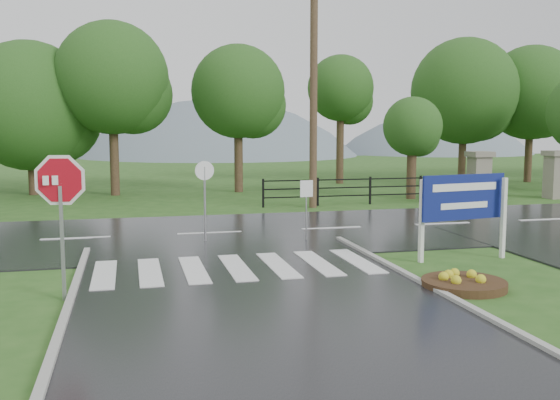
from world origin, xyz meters
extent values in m
plane|color=#2A541C|center=(0.00, 0.00, 0.00)|extent=(120.00, 120.00, 0.00)
cube|color=black|center=(0.00, 10.00, 0.00)|extent=(90.00, 8.00, 0.04)
cube|color=silver|center=(-3.00, 5.00, 0.06)|extent=(0.50, 2.80, 0.02)
cube|color=silver|center=(-2.00, 5.00, 0.06)|extent=(0.50, 2.80, 0.02)
cube|color=silver|center=(-1.00, 5.00, 0.06)|extent=(0.50, 2.80, 0.02)
cube|color=silver|center=(0.00, 5.00, 0.06)|extent=(0.50, 2.80, 0.02)
cube|color=silver|center=(1.00, 5.00, 0.06)|extent=(0.50, 2.80, 0.02)
cube|color=silver|center=(2.00, 5.00, 0.06)|extent=(0.50, 2.80, 0.02)
cube|color=silver|center=(3.00, 5.00, 0.06)|extent=(0.50, 2.80, 0.02)
cube|color=gray|center=(13.00, 16.00, 1.00)|extent=(0.80, 0.80, 2.00)
cube|color=#6B6659|center=(13.00, 16.00, 2.12)|extent=(1.00, 1.00, 0.24)
cube|color=gray|center=(17.00, 16.00, 1.00)|extent=(0.80, 0.80, 2.00)
cube|color=#6B6659|center=(17.00, 16.00, 2.12)|extent=(1.00, 1.00, 0.24)
cube|color=black|center=(7.75, 16.00, 0.40)|extent=(9.50, 0.05, 0.05)
cube|color=black|center=(7.75, 16.00, 0.75)|extent=(9.50, 0.05, 0.05)
cube|color=black|center=(7.75, 16.00, 1.10)|extent=(9.50, 0.05, 0.05)
cube|color=black|center=(3.00, 16.00, 0.60)|extent=(0.08, 0.08, 1.20)
cube|color=black|center=(12.50, 16.00, 0.60)|extent=(0.08, 0.08, 1.20)
sphere|color=slate|center=(8.00, 65.00, -17.28)|extent=(48.00, 48.00, 48.00)
sphere|color=slate|center=(36.00, 65.00, -12.96)|extent=(36.00, 36.00, 36.00)
cube|color=#939399|center=(-3.68, 3.22, 1.11)|extent=(0.07, 0.07, 2.22)
cylinder|color=white|center=(-3.68, 3.23, 2.33)|extent=(1.31, 0.30, 1.34)
cylinder|color=#AF0C1B|center=(-3.68, 3.22, 2.33)|extent=(1.14, 0.27, 1.16)
cube|color=silver|center=(4.57, 4.70, 1.03)|extent=(0.12, 0.12, 2.06)
cube|color=silver|center=(6.84, 4.70, 1.03)|extent=(0.12, 0.12, 2.06)
cube|color=navy|center=(5.70, 4.70, 1.60)|extent=(2.45, 0.48, 1.13)
cube|color=white|center=(5.70, 4.67, 1.86)|extent=(1.93, 0.34, 0.19)
cube|color=white|center=(5.70, 4.67, 1.39)|extent=(1.42, 0.26, 0.15)
cylinder|color=#332111|center=(4.30, 2.20, 0.09)|extent=(1.74, 1.74, 0.17)
cube|color=#939399|center=(2.61, 8.15, 0.84)|extent=(0.04, 0.04, 1.69)
cube|color=white|center=(2.61, 8.13, 1.55)|extent=(0.40, 0.08, 0.49)
cylinder|color=#939399|center=(-0.30, 8.66, 1.10)|extent=(0.07, 0.07, 2.20)
cylinder|color=white|center=(-0.30, 8.64, 2.09)|extent=(0.55, 0.07, 0.55)
cylinder|color=#473523|center=(5.01, 15.50, 4.69)|extent=(0.31, 0.31, 9.38)
cylinder|color=#3D2B1C|center=(10.39, 17.50, 1.40)|extent=(0.40, 0.40, 2.81)
sphere|color=#1F4B17|center=(10.39, 17.50, 3.37)|extent=(2.73, 2.73, 2.73)
camera|label=1|loc=(-2.40, -9.20, 3.33)|focal=40.00mm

